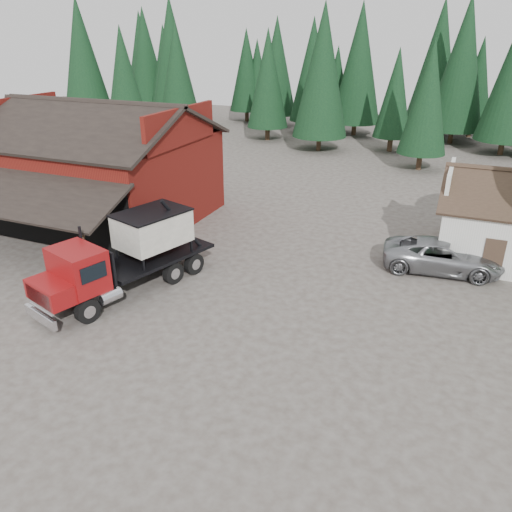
% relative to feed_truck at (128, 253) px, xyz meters
% --- Properties ---
extents(ground, '(120.00, 120.00, 0.00)m').
position_rel_feed_truck_xyz_m(ground, '(3.49, -2.43, -1.81)').
color(ground, '#473F37').
rests_on(ground, ground).
extents(red_barn, '(12.80, 13.63, 7.18)m').
position_rel_feed_truck_xyz_m(red_barn, '(-7.51, 7.47, 0.88)').
color(red_barn, maroon).
rests_on(red_barn, ground).
extents(conifer_backdrop, '(76.00, 16.00, 16.00)m').
position_rel_feed_truck_xyz_m(conifer_backdrop, '(3.49, 39.57, -1.81)').
color(conifer_backdrop, black).
rests_on(conifer_backdrop, ground).
extents(near_pine_a, '(4.40, 4.40, 11.40)m').
position_rel_feed_truck_xyz_m(near_pine_a, '(-18.51, 25.57, 4.58)').
color(near_pine_a, '#382619').
rests_on(near_pine_a, ground).
extents(near_pine_b, '(3.96, 3.96, 10.40)m').
position_rel_feed_truck_xyz_m(near_pine_b, '(9.49, 27.57, 4.08)').
color(near_pine_b, '#382619').
rests_on(near_pine_b, ground).
extents(near_pine_d, '(5.28, 5.28, 13.40)m').
position_rel_feed_truck_xyz_m(near_pine_d, '(-0.51, 31.57, 5.58)').
color(near_pine_d, '#382619').
rests_on(near_pine_d, ground).
extents(feed_truck, '(4.72, 8.86, 3.87)m').
position_rel_feed_truck_xyz_m(feed_truck, '(0.00, 0.00, 0.00)').
color(feed_truck, black).
rests_on(feed_truck, ground).
extents(silver_car, '(5.85, 3.17, 1.56)m').
position_rel_feed_truck_xyz_m(silver_car, '(12.79, 7.57, -1.03)').
color(silver_car, '#939499').
rests_on(silver_car, ground).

